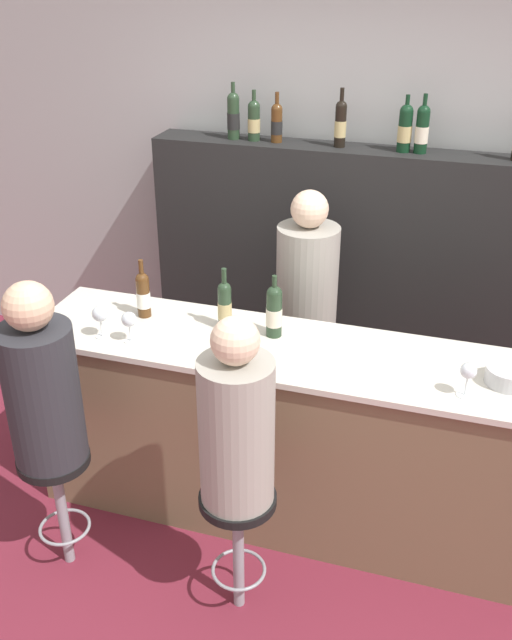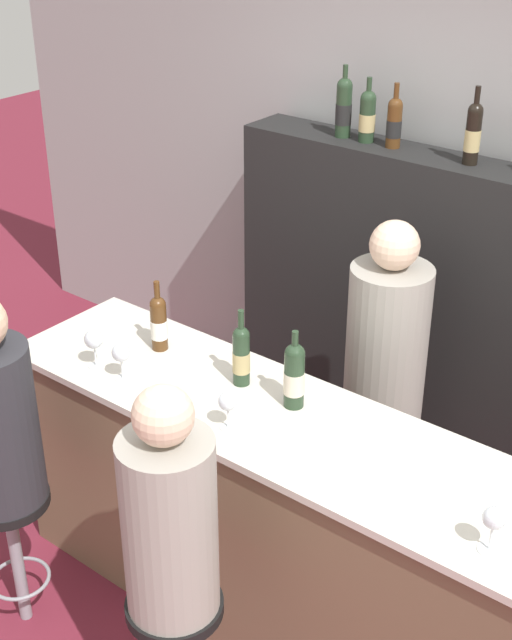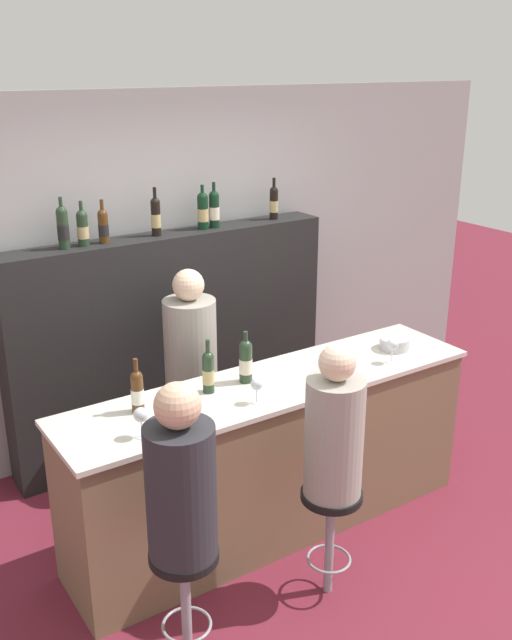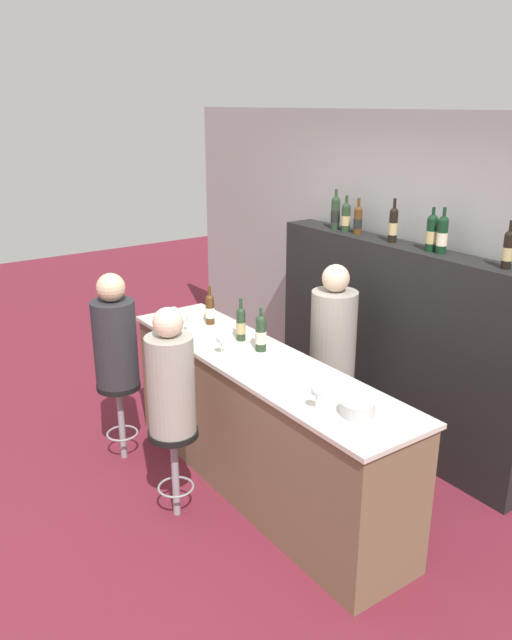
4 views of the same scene
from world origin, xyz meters
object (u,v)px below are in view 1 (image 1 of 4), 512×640
Objects in this scene: wine_bottle_backbar_0 at (233,115)px; guest_seated_left at (41,385)px; wine_bottle_counter_0 at (143,294)px; wine_glass_3 at (468,372)px; wine_bottle_counter_1 at (225,305)px; bar_stool_right at (238,522)px; wine_bottle_backbar_1 at (254,120)px; wine_glass_0 at (100,315)px; wine_bottle_backbar_2 at (277,122)px; bartender at (305,327)px; wine_bottle_backbar_3 at (341,123)px; bar_stool_left at (57,481)px; wine_bottle_counter_2 at (274,311)px; wine_glass_2 at (237,338)px; wine_glass_1 at (129,320)px; guest_seated_right at (236,424)px; wine_bottle_backbar_4 at (405,128)px; wine_bottle_backbar_5 at (422,129)px; metal_bowl at (508,376)px.

wine_bottle_backbar_0 is 2.10m from guest_seated_left.
wine_glass_3 is (1.59, -0.26, -0.01)m from wine_bottle_counter_0.
wine_bottle_counter_1 is 1.03m from bar_stool_right.
wine_glass_3 is at bearing -46.55° from wine_bottle_backbar_1.
wine_glass_0 is 1.16m from bar_stool_right.
wine_bottle_backbar_0 is 0.27m from wine_bottle_backbar_2.
wine_bottle_backbar_2 reaches higher than bartender.
wine_glass_3 is (1.16, -0.26, -0.01)m from wine_bottle_counter_1.
wine_bottle_counter_1 is 0.95× the size of wine_bottle_backbar_3.
bar_stool_right is at bearing 0.00° from bar_stool_left.
bartender is (-0.91, 0.94, -0.42)m from wine_glass_3.
wine_glass_2 is (-0.10, -0.26, -0.02)m from wine_bottle_counter_2.
wine_bottle_backbar_0 is at bearing 83.90° from bar_stool_left.
bar_stool_right is (0.54, -1.94, -1.26)m from wine_bottle_backbar_1.
bar_stool_left is at bearing -146.48° from wine_glass_2.
wine_glass_1 is at bearing -95.92° from wine_bottle_backbar_1.
bartender is at bearing 56.16° from wine_glass_1.
bartender is (-0.06, 1.42, -0.31)m from guest_seated_right.
wine_bottle_backbar_4 is at bearing 51.90° from bartender.
wine_bottle_counter_0 is 0.37× the size of guest_seated_right.
wine_glass_3 reaches higher than wine_glass_1.
wine_bottle_counter_2 is at bearing 69.71° from wine_glass_2.
wine_bottle_counter_1 is 0.38× the size of guest_seated_right.
wine_bottle_backbar_5 is 1.97m from wine_glass_1.
wine_bottle_backbar_2 is 1.66m from wine_glass_0.
wine_glass_3 is (1.39, -1.47, -0.64)m from wine_bottle_backbar_1.
wine_bottle_backbar_4 is 2.63m from bar_stool_left.
wine_bottle_backbar_3 is 2.09m from guest_seated_right.
wine_bottle_counter_2 is 0.37× the size of guest_seated_left.
wine_glass_1 is at bearing -174.91° from metal_bowl.
bartender is (0.48, -0.52, -1.06)m from wine_bottle_backbar_1.
wine_glass_0 is 0.98m from guest_seated_right.
guest_seated_left reaches higher than wine_bottle_counter_0.
wine_bottle_counter_1 reaches higher than wine_glass_3.
wine_bottle_counter_0 is 0.36× the size of guest_seated_left.
wine_bottle_backbar_3 is at bearing 0.00° from wine_bottle_backbar_1.
wine_bottle_counter_1 is 1.96× the size of wine_glass_0.
wine_bottle_backbar_3 reaches higher than wine_glass_1.
wine_glass_1 is (-0.68, -1.47, -0.65)m from wine_bottle_backbar_3.
wine_bottle_backbar_1 reaches higher than guest_seated_right.
wine_bottle_counter_1 is at bearing 175.22° from metal_bowl.
wine_glass_2 reaches higher than metal_bowl.
wine_bottle_backbar_0 is 0.65m from wine_bottle_backbar_3.
wine_bottle_backbar_2 is (0.14, 0.00, -0.00)m from wine_bottle_backbar_1.
wine_glass_2 is 0.76× the size of metal_bowl.
wine_glass_0 reaches higher than wine_glass_3.
wine_bottle_backbar_4 is 0.21× the size of bartender.
wine_bottle_backbar_2 is at bearing 99.37° from wine_glass_2.
wine_bottle_backbar_1 is at bearing 139.85° from metal_bowl.
wine_bottle_backbar_3 is at bearing 90.55° from guest_seated_right.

